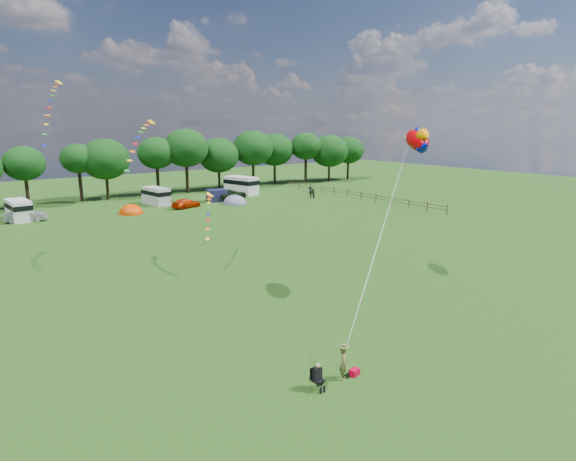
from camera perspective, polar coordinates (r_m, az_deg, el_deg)
ground_plane at (r=28.12m, az=9.91°, el=-10.88°), size 180.00×180.00×0.00m
tree_line at (r=76.68m, az=-18.16°, el=8.42°), size 102.98×10.98×10.27m
fence at (r=73.59m, az=7.84°, el=4.35°), size 0.12×33.12×1.20m
car_b at (r=63.09m, az=-28.70°, el=1.57°), size 4.41×2.39×1.47m
car_c at (r=65.99m, az=-11.97°, el=3.18°), size 4.46×2.89×1.24m
car_d at (r=72.11m, az=-6.86°, el=4.27°), size 6.20×4.30×1.55m
campervan_b at (r=64.41m, az=-29.29°, el=2.20°), size 2.42×5.01×2.39m
campervan_c at (r=69.71m, az=-15.37°, el=4.04°), size 2.59×5.05×2.38m
campervan_d at (r=77.43m, az=-5.55°, el=5.42°), size 3.69×6.14×2.81m
tent_orange at (r=63.68m, az=-18.10°, el=1.94°), size 3.01×3.30×2.35m
tent_greyblue at (r=68.20m, az=-6.31°, el=3.16°), size 3.37×3.69×2.50m
awning_navy at (r=70.73m, az=-8.42°, el=4.13°), size 3.19×2.80×1.72m
kite_flyer at (r=22.18m, az=6.62°, el=-15.34°), size 0.64×0.65×1.51m
camp_chair at (r=21.34m, az=3.47°, el=-16.56°), size 0.50×0.50×1.22m
kite_bag at (r=22.76m, az=7.89°, el=-16.31°), size 0.51×0.39×0.32m
fish_kite at (r=32.41m, az=15.21°, el=10.27°), size 2.64×3.53×1.91m
streamer_kite_a at (r=48.36m, az=-26.17°, el=13.53°), size 3.28×5.49×5.73m
streamer_kite_b at (r=40.41m, az=-16.97°, el=10.67°), size 4.27×4.62×3.79m
streamer_kite_c at (r=38.43m, az=-9.37°, el=2.66°), size 3.18×4.97×2.81m
walker_a at (r=72.77m, az=2.95°, el=4.39°), size 0.85×0.75×1.49m
walker_b at (r=73.57m, az=2.65°, el=4.57°), size 1.20×0.80×1.70m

